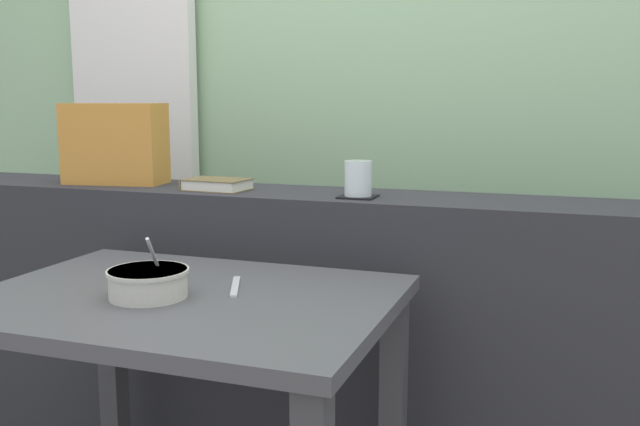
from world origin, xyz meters
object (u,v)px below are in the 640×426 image
Objects in this scene: soup_bowl at (148,283)px; closed_book at (217,184)px; throw_pillow at (115,144)px; juice_glass at (358,180)px; breakfast_table at (185,349)px; fork_utensil at (235,287)px; coaster_square at (358,197)px.

closed_book is at bearing 103.41° from soup_bowl.
juice_glass is at bearing -4.00° from throw_pillow.
breakfast_table is 0.93m from throw_pillow.
breakfast_table is 5.52× the size of fork_utensil.
soup_bowl reaches higher than breakfast_table.
closed_book is (-0.45, 0.02, -0.03)m from juice_glass.
juice_glass is 0.55× the size of soup_bowl.
breakfast_table is at bearing -159.04° from fork_utensil.
throw_pillow is at bearing 176.00° from juice_glass.
juice_glass is 0.52m from fork_utensil.
coaster_square reaches higher than fork_utensil.
fork_utensil is (0.68, -0.50, -0.29)m from throw_pillow.
breakfast_table is 0.66m from coaster_square.
coaster_square is at bearing 46.19° from fork_utensil.
coaster_square reaches higher than breakfast_table.
throw_pillow is 1.88× the size of fork_utensil.
juice_glass reaches higher than fork_utensil.
juice_glass is 0.68m from soup_bowl.
juice_glass reaches higher than closed_book.
breakfast_table is 0.66m from closed_book.
juice_glass is 0.31× the size of throw_pillow.
throw_pillow reaches higher than breakfast_table.
throw_pillow is 1.78× the size of soup_bowl.
throw_pillow is at bearing 129.71° from soup_bowl.
fork_utensil is (0.15, 0.13, -0.03)m from soup_bowl.
breakfast_table is at bearing -45.11° from throw_pillow.
juice_glass is at bearing 61.80° from soup_bowl.
coaster_square is at bearing -2.25° from closed_book.
juice_glass is at bearing -2.25° from closed_book.
coaster_square is 0.31× the size of throw_pillow.
throw_pillow reaches higher than coaster_square.
soup_bowl is at bearing -140.50° from breakfast_table.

